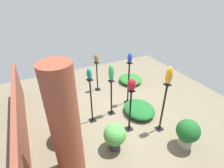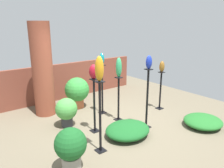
% 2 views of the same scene
% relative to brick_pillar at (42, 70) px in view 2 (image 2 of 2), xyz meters
% --- Properties ---
extents(ground_plane, '(8.00, 8.00, 0.00)m').
position_rel_brick_pillar_xyz_m(ground_plane, '(1.12, -1.86, -1.32)').
color(ground_plane, '#6B604C').
extents(brick_wall_back, '(5.60, 0.12, 1.24)m').
position_rel_brick_pillar_xyz_m(brick_wall_back, '(1.12, 0.91, -0.70)').
color(brick_wall_back, brown).
rests_on(brick_wall_back, ground).
extents(brick_pillar, '(0.57, 0.57, 2.63)m').
position_rel_brick_pillar_xyz_m(brick_pillar, '(0.00, 0.00, 0.00)').
color(brick_pillar, brown).
rests_on(brick_pillar, ground).
extents(pedestal_amber, '(0.20, 0.20, 1.50)m').
position_rel_brick_pillar_xyz_m(pedestal_amber, '(0.14, -2.59, -0.62)').
color(pedestal_amber, black).
rests_on(pedestal_amber, ground).
extents(pedestal_jade, '(0.20, 0.20, 1.21)m').
position_rel_brick_pillar_xyz_m(pedestal_jade, '(1.39, -1.66, -0.76)').
color(pedestal_jade, black).
rests_on(pedestal_jade, ground).
extents(pedestal_ruby, '(0.20, 0.20, 1.33)m').
position_rel_brick_pillar_xyz_m(pedestal_ruby, '(0.53, -1.80, -0.70)').
color(pedestal_ruby, black).
rests_on(pedestal_ruby, ground).
extents(pedestal_teal, '(0.20, 0.20, 1.44)m').
position_rel_brick_pillar_xyz_m(pedestal_teal, '(1.34, -0.98, -0.65)').
color(pedestal_teal, black).
rests_on(pedestal_teal, ground).
extents(pedestal_bronze, '(0.20, 0.20, 1.17)m').
position_rel_brick_pillar_xyz_m(pedestal_bronze, '(2.93, -1.81, -0.78)').
color(pedestal_bronze, black).
rests_on(pedestal_bronze, ground).
extents(pedestal_cobalt, '(0.20, 0.20, 1.52)m').
position_rel_brick_pillar_xyz_m(pedestal_cobalt, '(1.67, -2.43, -0.61)').
color(pedestal_cobalt, black).
rests_on(pedestal_cobalt, ground).
extents(art_vase_amber, '(0.17, 0.17, 0.49)m').
position_rel_brick_pillar_xyz_m(art_vase_amber, '(0.14, -2.59, 0.43)').
color(art_vase_amber, orange).
rests_on(art_vase_amber, pedestal_amber).
extents(art_vase_jade, '(0.15, 0.16, 0.52)m').
position_rel_brick_pillar_xyz_m(art_vase_jade, '(1.39, -1.66, 0.15)').
color(art_vase_jade, '#2D9356').
rests_on(art_vase_jade, pedestal_jade).
extents(art_vase_ruby, '(0.20, 0.22, 0.34)m').
position_rel_brick_pillar_xyz_m(art_vase_ruby, '(0.53, -1.80, 0.18)').
color(art_vase_ruby, maroon).
rests_on(art_vase_ruby, pedestal_ruby).
extents(art_vase_teal, '(0.14, 0.13, 0.33)m').
position_rel_brick_pillar_xyz_m(art_vase_teal, '(1.34, -0.98, 0.29)').
color(art_vase_teal, '#0F727A').
rests_on(art_vase_teal, pedestal_teal).
extents(art_vase_bronze, '(0.15, 0.16, 0.33)m').
position_rel_brick_pillar_xyz_m(art_vase_bronze, '(2.93, -1.81, 0.01)').
color(art_vase_bronze, brown).
rests_on(art_vase_bronze, pedestal_bronze).
extents(art_vase_cobalt, '(0.15, 0.15, 0.33)m').
position_rel_brick_pillar_xyz_m(art_vase_cobalt, '(1.67, -2.43, 0.37)').
color(art_vase_cobalt, '#192D9E').
rests_on(art_vase_cobalt, pedestal_cobalt).
extents(potted_plant_near_pillar, '(0.58, 0.58, 0.82)m').
position_rel_brick_pillar_xyz_m(potted_plant_near_pillar, '(-0.63, -2.77, -0.84)').
color(potted_plant_near_pillar, gray).
rests_on(potted_plant_near_pillar, ground).
extents(potted_plant_front_left, '(0.56, 0.56, 0.75)m').
position_rel_brick_pillar_xyz_m(potted_plant_front_left, '(0.12, -1.12, -0.88)').
color(potted_plant_front_left, '#2D2D33').
rests_on(potted_plant_front_left, ground).
extents(potted_plant_back_center, '(0.75, 0.75, 0.96)m').
position_rel_brick_pillar_xyz_m(potted_plant_back_center, '(0.98, -0.14, -0.77)').
color(potted_plant_back_center, '#B25B38').
rests_on(potted_plant_back_center, ground).
extents(foliage_bed_east, '(0.99, 0.94, 0.27)m').
position_rel_brick_pillar_xyz_m(foliage_bed_east, '(2.87, -3.28, -1.18)').
color(foliage_bed_east, '#236B28').
rests_on(foliage_bed_east, ground).
extents(foliage_bed_west, '(1.09, 0.94, 0.30)m').
position_rel_brick_pillar_xyz_m(foliage_bed_west, '(1.01, -2.46, -1.16)').
color(foliage_bed_west, '#195923').
rests_on(foliage_bed_west, ground).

